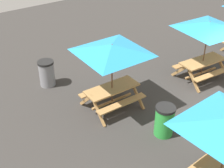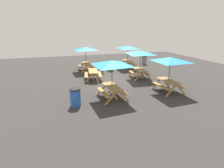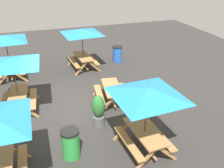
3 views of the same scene
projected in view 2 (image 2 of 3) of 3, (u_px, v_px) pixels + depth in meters
The scene contains 11 objects.
ground_plane at pixel (118, 79), 14.52m from camera, with size 27.15×27.15×0.00m, color #33302D.
picnic_table_0 at pixel (112, 66), 9.93m from camera, with size 2.82×2.82×2.34m.
picnic_table_1 at pixel (128, 49), 17.70m from camera, with size 2.83×2.83×2.34m.
picnic_table_2 at pixel (93, 73), 14.05m from camera, with size 1.97×1.74×0.81m.
picnic_table_3 at pixel (86, 50), 16.51m from camera, with size 2.82×2.82×2.34m.
picnic_table_4 at pixel (171, 62), 11.03m from camera, with size 2.82×2.82×2.34m.
picnic_table_5 at pixel (141, 54), 14.06m from camera, with size 2.82×2.82×2.34m.
trash_bin_blue at pixel (75, 97), 9.42m from camera, with size 0.59×0.59×0.98m.
trash_bin_green at pixel (110, 65), 17.20m from camera, with size 0.59×0.59×0.98m.
trash_bin_gray at pixel (144, 60), 19.91m from camera, with size 0.59×0.59×0.98m.
potted_plant_0 at pixel (101, 67), 15.61m from camera, with size 0.48×0.48×1.27m.
Camera 2 is at (13.17, -4.58, 4.09)m, focal length 28.00 mm.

